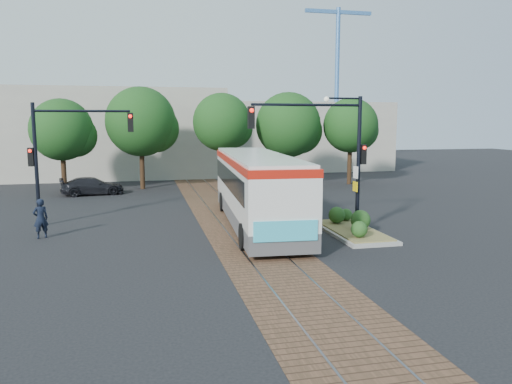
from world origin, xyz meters
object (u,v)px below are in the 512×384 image
city_bus (257,186)px  officer (41,219)px  signal_pole_main (333,143)px  signal_pole_left (60,147)px  parked_car (92,186)px  traffic_island (352,226)px

city_bus → officer: 9.96m
signal_pole_main → signal_pole_left: bearing=158.6°
officer → parked_car: size_ratio=0.41×
traffic_island → parked_car: (-12.77, 15.31, 0.29)m
city_bus → signal_pole_left: 9.76m
parked_car → officer: bearing=167.2°
signal_pole_main → signal_pole_left: signal_pole_main is taller
officer → parked_car: (0.97, 13.18, -0.26)m
officer → signal_pole_left: bearing=-125.8°
officer → traffic_island: bearing=146.7°
city_bus → traffic_island: city_bus is taller
city_bus → parked_car: city_bus is taller
signal_pole_main → signal_pole_left: (-12.23, 4.80, -0.29)m
city_bus → parked_car: size_ratio=3.11×
signal_pole_main → officer: signal_pole_main is taller
signal_pole_left → officer: 4.10m
signal_pole_left → traffic_island: bearing=-20.4°
city_bus → officer: (-9.88, -0.63, -1.08)m
city_bus → parked_car: bearing=129.1°
signal_pole_main → parked_car: bearing=127.8°
signal_pole_left → officer: signal_pole_left is taller
signal_pole_main → parked_car: 19.59m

